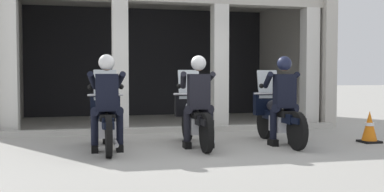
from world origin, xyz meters
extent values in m
plane|color=#A8A59E|center=(0.00, 3.00, 0.00)|extent=(80.00, 80.00, 0.00)
cube|color=black|center=(0.01, 6.27, 1.66)|extent=(7.93, 0.24, 3.32)
cube|color=#BCB7AD|center=(-3.85, 4.18, 1.66)|extent=(0.30, 4.59, 3.32)
cube|color=#BCB7AD|center=(3.88, 4.18, 1.66)|extent=(0.30, 4.59, 3.32)
cube|color=silver|center=(-3.45, 2.23, 1.44)|extent=(0.35, 0.36, 2.88)
cube|color=silver|center=(-1.14, 2.23, 1.44)|extent=(0.35, 0.36, 2.88)
cube|color=silver|center=(1.17, 2.23, 1.44)|extent=(0.35, 0.36, 2.88)
cube|color=silver|center=(3.48, 2.23, 1.44)|extent=(0.35, 0.36, 2.88)
cube|color=#B7B5AD|center=(0.01, 1.73, 0.06)|extent=(7.53, 0.24, 0.12)
cylinder|color=black|center=(-1.54, 0.38, 0.32)|extent=(0.09, 0.64, 0.64)
cylinder|color=black|center=(-1.54, -1.02, 0.32)|extent=(0.09, 0.64, 0.64)
cube|color=black|center=(-1.54, 0.38, 0.53)|extent=(0.14, 0.44, 0.08)
cube|color=silver|center=(-1.54, -0.37, 0.37)|extent=(0.28, 0.44, 0.28)
cube|color=black|center=(-1.54, -0.32, 0.50)|extent=(0.18, 1.24, 0.16)
ellipsoid|color=black|center=(-1.54, -0.10, 0.68)|extent=(0.26, 0.48, 0.22)
cube|color=black|center=(-1.54, -0.50, 0.57)|extent=(0.24, 0.52, 0.10)
cube|color=black|center=(-1.54, -0.96, 0.50)|extent=(0.16, 0.48, 0.10)
cylinder|color=silver|center=(-1.54, 0.32, 0.56)|extent=(0.05, 0.24, 0.53)
cube|color=black|center=(-1.54, 0.26, 0.70)|extent=(0.52, 0.16, 0.44)
sphere|color=silver|center=(-1.54, 0.36, 0.72)|extent=(0.18, 0.18, 0.18)
cube|color=silver|center=(-1.54, 0.24, 1.07)|extent=(0.40, 0.14, 0.54)
cylinder|color=silver|center=(-1.54, 0.16, 0.90)|extent=(0.62, 0.04, 0.04)
cylinder|color=silver|center=(-1.42, -0.72, 0.18)|extent=(0.07, 0.55, 0.07)
cube|color=black|center=(-1.54, -0.52, 0.97)|extent=(0.36, 0.22, 0.60)
cube|color=#14193F|center=(-1.54, -0.40, 0.99)|extent=(0.05, 0.02, 0.32)
sphere|color=tan|center=(-1.54, -0.50, 1.43)|extent=(0.21, 0.21, 0.21)
sphere|color=silver|center=(-1.54, -0.50, 1.46)|extent=(0.26, 0.26, 0.26)
cylinder|color=black|center=(-1.40, -0.50, 0.66)|extent=(0.26, 0.29, 0.17)
cylinder|color=black|center=(-1.34, -0.50, 0.39)|extent=(0.12, 0.12, 0.53)
cube|color=black|center=(-1.34, -0.49, 0.06)|extent=(0.11, 0.26, 0.12)
cylinder|color=black|center=(-1.68, -0.50, 0.66)|extent=(0.26, 0.29, 0.17)
cylinder|color=black|center=(-1.74, -0.50, 0.39)|extent=(0.12, 0.12, 0.53)
cube|color=black|center=(-1.74, -0.49, 0.06)|extent=(0.11, 0.26, 0.12)
cylinder|color=black|center=(-1.32, -0.29, 1.16)|extent=(0.19, 0.48, 0.31)
sphere|color=black|center=(-1.28, -0.08, 1.05)|extent=(0.09, 0.09, 0.09)
cylinder|color=black|center=(-1.76, -0.29, 1.16)|extent=(0.19, 0.48, 0.31)
sphere|color=black|center=(-1.80, -0.08, 1.05)|extent=(0.09, 0.09, 0.09)
cylinder|color=black|center=(0.00, 0.45, 0.32)|extent=(0.09, 0.64, 0.64)
cylinder|color=black|center=(0.00, -0.95, 0.32)|extent=(0.09, 0.64, 0.64)
cube|color=black|center=(0.00, 0.45, 0.53)|extent=(0.14, 0.44, 0.08)
cube|color=silver|center=(0.00, -0.30, 0.37)|extent=(0.28, 0.44, 0.28)
cube|color=black|center=(0.00, -0.25, 0.50)|extent=(0.18, 1.24, 0.16)
ellipsoid|color=#B2B2B7|center=(0.00, -0.03, 0.68)|extent=(0.26, 0.48, 0.22)
cube|color=black|center=(0.00, -0.43, 0.57)|extent=(0.24, 0.52, 0.10)
cube|color=black|center=(0.00, -0.89, 0.50)|extent=(0.16, 0.48, 0.10)
cylinder|color=silver|center=(0.00, 0.39, 0.56)|extent=(0.05, 0.24, 0.53)
cube|color=black|center=(0.00, 0.33, 0.70)|extent=(0.52, 0.16, 0.44)
sphere|color=silver|center=(0.00, 0.43, 0.72)|extent=(0.18, 0.18, 0.18)
cube|color=silver|center=(0.00, 0.31, 1.07)|extent=(0.40, 0.14, 0.54)
cylinder|color=silver|center=(0.00, 0.23, 0.90)|extent=(0.62, 0.04, 0.04)
cylinder|color=silver|center=(0.12, -0.65, 0.18)|extent=(0.07, 0.55, 0.07)
cube|color=black|center=(0.00, -0.45, 0.97)|extent=(0.36, 0.22, 0.60)
cube|color=black|center=(0.00, -0.33, 0.99)|extent=(0.05, 0.02, 0.32)
sphere|color=tan|center=(0.00, -0.43, 1.43)|extent=(0.21, 0.21, 0.21)
sphere|color=silver|center=(0.00, -0.43, 1.46)|extent=(0.26, 0.26, 0.26)
cylinder|color=black|center=(0.14, -0.43, 0.66)|extent=(0.26, 0.29, 0.17)
cylinder|color=black|center=(0.20, -0.43, 0.39)|extent=(0.12, 0.12, 0.53)
cube|color=black|center=(0.20, -0.42, 0.06)|extent=(0.11, 0.26, 0.12)
cylinder|color=black|center=(-0.14, -0.43, 0.66)|extent=(0.26, 0.29, 0.17)
cylinder|color=black|center=(-0.20, -0.43, 0.39)|extent=(0.12, 0.12, 0.53)
cube|color=black|center=(-0.20, -0.42, 0.06)|extent=(0.11, 0.26, 0.12)
cylinder|color=black|center=(0.22, -0.22, 1.16)|extent=(0.19, 0.48, 0.31)
sphere|color=black|center=(0.26, -0.01, 1.05)|extent=(0.09, 0.09, 0.09)
cylinder|color=black|center=(-0.22, -0.22, 1.16)|extent=(0.19, 0.48, 0.31)
sphere|color=black|center=(-0.26, -0.01, 1.05)|extent=(0.09, 0.09, 0.09)
cylinder|color=black|center=(1.54, 0.37, 0.32)|extent=(0.09, 0.64, 0.64)
cylinder|color=black|center=(1.54, -1.03, 0.32)|extent=(0.09, 0.64, 0.64)
cube|color=black|center=(1.54, 0.37, 0.53)|extent=(0.14, 0.44, 0.08)
cube|color=silver|center=(1.54, -0.38, 0.37)|extent=(0.28, 0.44, 0.28)
cube|color=black|center=(1.54, -0.33, 0.50)|extent=(0.18, 1.24, 0.16)
ellipsoid|color=black|center=(1.54, -0.11, 0.68)|extent=(0.26, 0.48, 0.22)
cube|color=black|center=(1.54, -0.51, 0.57)|extent=(0.24, 0.52, 0.10)
cube|color=black|center=(1.54, -0.97, 0.50)|extent=(0.16, 0.48, 0.10)
cylinder|color=silver|center=(1.54, 0.31, 0.56)|extent=(0.05, 0.24, 0.53)
cube|color=black|center=(1.54, 0.25, 0.70)|extent=(0.52, 0.16, 0.44)
sphere|color=silver|center=(1.54, 0.35, 0.72)|extent=(0.18, 0.18, 0.18)
cube|color=silver|center=(1.54, 0.23, 1.07)|extent=(0.40, 0.14, 0.54)
cylinder|color=silver|center=(1.54, 0.15, 0.90)|extent=(0.62, 0.04, 0.04)
cylinder|color=silver|center=(1.66, -0.73, 0.18)|extent=(0.07, 0.55, 0.07)
cube|color=black|center=(1.54, -0.53, 0.97)|extent=(0.36, 0.22, 0.60)
cube|color=black|center=(1.54, -0.41, 0.99)|extent=(0.05, 0.02, 0.32)
sphere|color=#936B51|center=(1.54, -0.51, 1.43)|extent=(0.21, 0.21, 0.21)
sphere|color=#191E38|center=(1.54, -0.51, 1.46)|extent=(0.26, 0.26, 0.26)
cylinder|color=black|center=(1.68, -0.51, 0.66)|extent=(0.26, 0.29, 0.17)
cylinder|color=black|center=(1.74, -0.51, 0.39)|extent=(0.12, 0.12, 0.53)
cube|color=black|center=(1.74, -0.50, 0.06)|extent=(0.11, 0.26, 0.12)
cylinder|color=black|center=(1.40, -0.51, 0.66)|extent=(0.26, 0.29, 0.17)
cylinder|color=black|center=(1.34, -0.51, 0.39)|extent=(0.12, 0.12, 0.53)
cube|color=black|center=(1.34, -0.50, 0.06)|extent=(0.11, 0.26, 0.12)
cylinder|color=black|center=(1.76, -0.30, 1.16)|extent=(0.19, 0.48, 0.31)
sphere|color=black|center=(1.80, -0.09, 1.05)|extent=(0.09, 0.09, 0.09)
cylinder|color=black|center=(1.32, -0.30, 1.16)|extent=(0.19, 0.48, 0.31)
sphere|color=black|center=(1.28, -0.09, 1.05)|extent=(0.09, 0.09, 0.09)
cube|color=black|center=(3.24, -0.56, 0.02)|extent=(0.34, 0.34, 0.04)
cone|color=orange|center=(3.24, -0.56, 0.32)|extent=(0.28, 0.28, 0.55)
cylinder|color=white|center=(3.24, -0.56, 0.34)|extent=(0.17, 0.17, 0.06)
camera|label=1|loc=(-1.84, -7.85, 1.24)|focal=41.88mm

